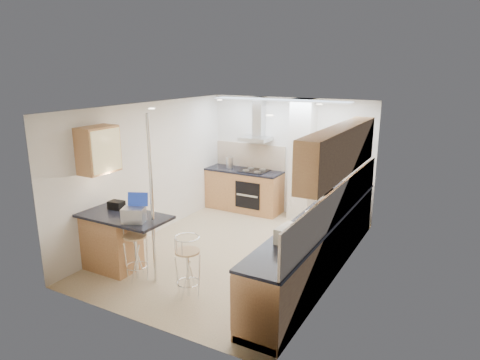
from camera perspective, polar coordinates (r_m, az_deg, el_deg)
The scene contains 16 objects.
ground at distance 7.51m, azimuth -0.74°, elevation -9.60°, with size 4.80×4.80×0.00m, color tan.
room_shell at distance 7.19m, azimuth 2.95°, elevation 2.25°, with size 3.64×4.84×2.51m.
right_counter at distance 6.77m, azimuth 10.48°, elevation -8.43°, with size 0.63×4.40×0.92m.
back_counter at distance 9.51m, azimuth 0.53°, elevation -1.32°, with size 1.70×0.63×0.92m.
peninsula at distance 6.89m, azimuth -15.15°, elevation -8.17°, with size 1.47×0.72×0.94m.
microwave at distance 6.94m, azimuth 11.89°, elevation -2.68°, with size 0.50×0.34×0.27m, color white.
laptop at distance 6.36m, azimuth -13.99°, elevation -4.53°, with size 0.31×0.23×0.21m, color #95989D.
bag at distance 7.02m, azimuth -16.15°, elevation -3.21°, with size 0.23×0.17×0.13m, color black.
bar_stool_near at distance 6.65m, azimuth -13.71°, elevation -9.10°, with size 0.37×0.37×0.91m, color tan, non-canonical shape.
bar_stool_end at distance 6.05m, azimuth -6.97°, elevation -11.36°, with size 0.36×0.36×0.89m, color tan, non-canonical shape.
jar_a at distance 7.66m, azimuth 13.35°, elevation -1.48°, with size 0.12×0.12×0.18m, color beige.
jar_b at distance 7.97m, azimuth 13.66°, elevation -0.96°, with size 0.11×0.11×0.15m, color beige.
jar_c at distance 5.70m, azimuth 9.10°, elevation -6.84°, with size 0.14×0.14×0.20m, color #AFA88C.
jar_d at distance 6.34m, azimuth 9.09°, elevation -4.80°, with size 0.10×0.10×0.15m, color white.
bread_bin at distance 5.57m, azimuth 6.81°, elevation -7.25°, with size 0.31×0.39×0.20m, color beige.
kettle at distance 9.56m, azimuth -1.39°, elevation 2.35°, with size 0.16×0.16×0.24m, color silver.
Camera 1 is at (3.39, -5.94, 3.11)m, focal length 32.00 mm.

